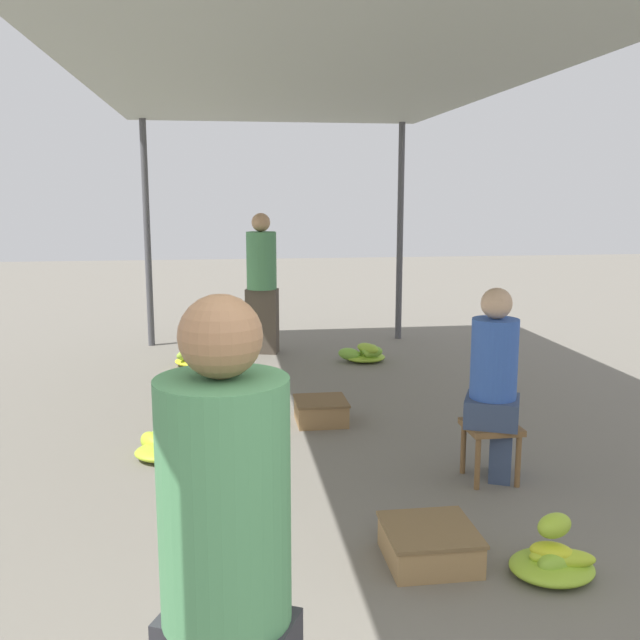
{
  "coord_description": "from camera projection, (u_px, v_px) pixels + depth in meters",
  "views": [
    {
      "loc": [
        -0.71,
        -1.02,
        1.87
      ],
      "look_at": [
        0.0,
        4.04,
        0.97
      ],
      "focal_mm": 40.0,
      "sensor_mm": 36.0,
      "label": 1
    }
  ],
  "objects": [
    {
      "name": "banana_pile_right_1",
      "position": [
        365.0,
        354.0,
        8.03
      ],
      "size": [
        0.57,
        0.48,
        0.23
      ],
      "color": "#77B437",
      "rests_on": "ground"
    },
    {
      "name": "vendor_seated",
      "position": [
        495.0,
        382.0,
        4.62
      ],
      "size": [
        0.45,
        0.45,
        1.29
      ],
      "color": "#384766",
      "rests_on": "ground"
    },
    {
      "name": "crate_near",
      "position": [
        321.0,
        411.0,
        5.9
      ],
      "size": [
        0.42,
        0.42,
        0.2
      ],
      "color": "olive",
      "rests_on": "ground"
    },
    {
      "name": "banana_pile_left_2",
      "position": [
        203.0,
        357.0,
        7.9
      ],
      "size": [
        0.6,
        0.6,
        0.31
      ],
      "color": "#8FBD32",
      "rests_on": "ground"
    },
    {
      "name": "canopy_tarp",
      "position": [
        318.0,
        62.0,
        4.95
      ],
      "size": [
        3.57,
        8.04,
        0.04
      ],
      "primitive_type": "cube",
      "color": "#9EA399",
      "rests_on": "canopy_post_front_left"
    },
    {
      "name": "vendor_foreground",
      "position": [
        227.0,
        586.0,
        1.89
      ],
      "size": [
        0.46,
        0.46,
        1.63
      ],
      "color": "#2D2D33",
      "rests_on": "ground"
    },
    {
      "name": "shopper_walking_mid",
      "position": [
        262.0,
        281.0,
        8.37
      ],
      "size": [
        0.44,
        0.44,
        1.66
      ],
      "color": "#4C4238",
      "rests_on": "ground"
    },
    {
      "name": "crate_mid",
      "position": [
        429.0,
        544.0,
        3.66
      ],
      "size": [
        0.46,
        0.46,
        0.19
      ],
      "color": "#9E7A4C",
      "rests_on": "ground"
    },
    {
      "name": "banana_pile_right_0",
      "position": [
        554.0,
        560.0,
        3.51
      ],
      "size": [
        0.42,
        0.37,
        0.33
      ],
      "color": "yellow",
      "rests_on": "ground"
    },
    {
      "name": "canopy_post_back_right",
      "position": [
        400.0,
        233.0,
        9.14
      ],
      "size": [
        0.08,
        0.08,
        2.76
      ],
      "primitive_type": "cylinder",
      "color": "#4C4C51",
      "rests_on": "ground"
    },
    {
      "name": "banana_pile_left_1",
      "position": [
        201.0,
        407.0,
        6.05
      ],
      "size": [
        0.49,
        0.57,
        0.2
      ],
      "color": "#CCD628",
      "rests_on": "ground"
    },
    {
      "name": "canopy_post_back_left",
      "position": [
        147.0,
        235.0,
        8.7
      ],
      "size": [
        0.08,
        0.08,
        2.76
      ],
      "primitive_type": "cylinder",
      "color": "#4C4C51",
      "rests_on": "ground"
    },
    {
      "name": "stool",
      "position": [
        491.0,
        435.0,
        4.67
      ],
      "size": [
        0.34,
        0.34,
        0.39
      ],
      "color": "brown",
      "rests_on": "ground"
    },
    {
      "name": "banana_pile_left_0",
      "position": [
        163.0,
        446.0,
        5.17
      ],
      "size": [
        0.45,
        0.49,
        0.15
      ],
      "color": "#A7C72E",
      "rests_on": "ground"
    }
  ]
}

